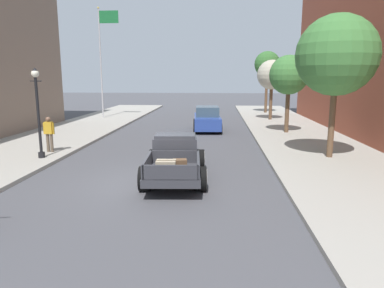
{
  "coord_description": "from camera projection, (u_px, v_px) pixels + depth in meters",
  "views": [
    {
      "loc": [
        2.3,
        -11.77,
        3.6
      ],
      "look_at": [
        1.32,
        1.86,
        1.0
      ],
      "focal_mm": 32.94,
      "sensor_mm": 36.0,
      "label": 1
    }
  ],
  "objects": [
    {
      "name": "ground_plane",
      "position": [
        151.0,
        181.0,
        12.37
      ],
      "size": [
        140.0,
        140.0,
        0.0
      ],
      "primitive_type": "plane",
      "color": "#47474C"
    },
    {
      "name": "sidewalk_right",
      "position": [
        363.0,
        184.0,
        11.84
      ],
      "size": [
        5.5,
        64.0,
        0.15
      ],
      "primitive_type": "cube",
      "color": "#9E998E",
      "rests_on": "ground"
    },
    {
      "name": "hotrod_truck_gunmetal",
      "position": [
        175.0,
        157.0,
        12.76
      ],
      "size": [
        2.39,
        5.02,
        1.58
      ],
      "color": "#333338",
      "rests_on": "ground"
    },
    {
      "name": "car_background_blue",
      "position": [
        207.0,
        119.0,
        24.06
      ],
      "size": [
        2.08,
        4.4,
        1.65
      ],
      "color": "#284293",
      "rests_on": "ground"
    },
    {
      "name": "pedestrian_sidewalk_left",
      "position": [
        49.0,
        132.0,
        16.36
      ],
      "size": [
        0.53,
        0.22,
        1.65
      ],
      "color": "brown",
      "rests_on": "sidewalk_left"
    },
    {
      "name": "street_lamp_near",
      "position": [
        38.0,
        106.0,
        14.93
      ],
      "size": [
        0.5,
        0.32,
        3.85
      ],
      "color": "black",
      "rests_on": "sidewalk_left"
    },
    {
      "name": "flagpole",
      "position": [
        103.0,
        51.0,
        29.63
      ],
      "size": [
        1.74,
        0.16,
        9.16
      ],
      "color": "#B2B2B7",
      "rests_on": "sidewalk_left"
    },
    {
      "name": "street_tree_nearest",
      "position": [
        337.0,
        56.0,
        14.69
      ],
      "size": [
        3.39,
        3.39,
        6.04
      ],
      "color": "brown",
      "rests_on": "sidewalk_right"
    },
    {
      "name": "street_tree_second",
      "position": [
        289.0,
        75.0,
        21.77
      ],
      "size": [
        2.43,
        2.43,
        4.81
      ],
      "color": "brown",
      "rests_on": "sidewalk_right"
    },
    {
      "name": "street_tree_third",
      "position": [
        272.0,
        75.0,
        28.56
      ],
      "size": [
        2.39,
        2.39,
        4.84
      ],
      "color": "brown",
      "rests_on": "sidewalk_right"
    },
    {
      "name": "street_tree_farthest",
      "position": [
        267.0,
        65.0,
        34.08
      ],
      "size": [
        2.48,
        2.48,
        5.93
      ],
      "color": "brown",
      "rests_on": "sidewalk_right"
    }
  ]
}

